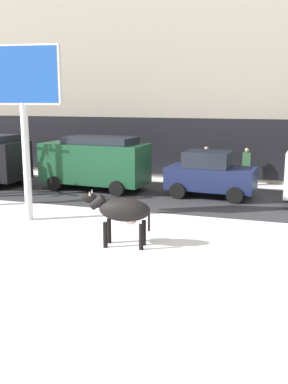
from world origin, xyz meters
TOP-DOWN VIEW (x-y plane):
  - ground_plane at (0.00, 0.00)m, footprint 120.00×120.00m
  - road_strip at (0.00, 8.10)m, footprint 60.00×5.60m
  - building_facade at (0.00, 15.11)m, footprint 44.00×6.10m
  - cow_black at (0.13, 1.56)m, footprint 1.93×0.77m
  - billboard at (-3.75, 3.14)m, footprint 2.52×0.56m
  - car_darkgreen_van at (-3.72, 8.47)m, footprint 4.71×2.35m
  - car_navy_hatchback at (1.32, 8.52)m, footprint 3.60×2.11m
  - pedestrian_near_billboard at (-7.32, 11.41)m, footprint 0.36×0.24m
  - pedestrian_by_cars at (0.62, 11.41)m, footprint 0.36×0.24m
  - pedestrian_far_left at (2.48, 11.41)m, footprint 0.36×0.24m

SIDE VIEW (x-z plane):
  - ground_plane at x=0.00m, z-range 0.00..0.00m
  - road_strip at x=0.00m, z-range 0.00..0.01m
  - pedestrian_near_billboard at x=-7.32m, z-range 0.01..1.74m
  - pedestrian_by_cars at x=0.62m, z-range 0.01..1.74m
  - pedestrian_far_left at x=2.48m, z-range 0.01..1.74m
  - car_navy_hatchback at x=1.32m, z-range 0.00..1.86m
  - cow_black at x=0.13m, z-range 0.22..1.76m
  - car_darkgreen_van at x=-3.72m, z-range 0.08..2.40m
  - billboard at x=-3.75m, z-range 1.53..7.09m
  - building_facade at x=0.00m, z-range -0.02..12.98m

